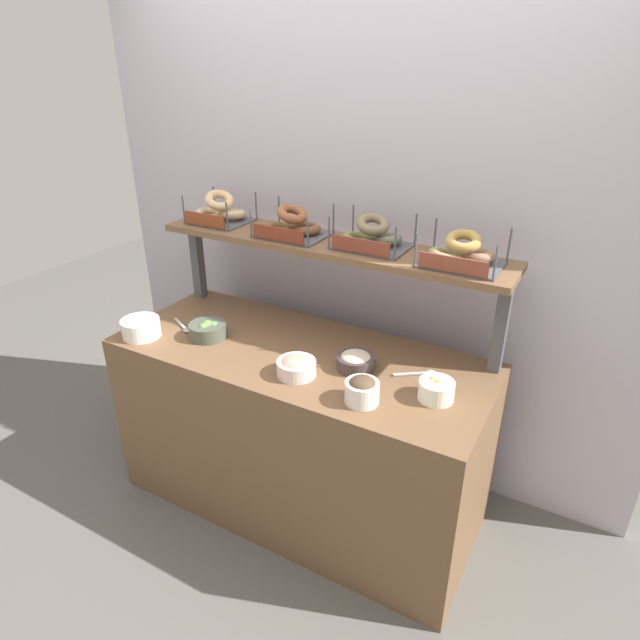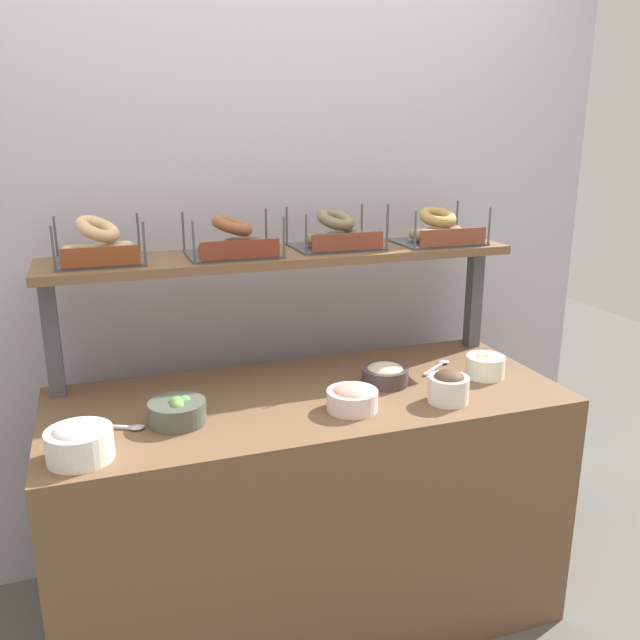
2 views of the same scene
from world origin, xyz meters
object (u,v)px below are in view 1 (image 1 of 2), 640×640
Objects in this scene: bowl_cream_cheese at (141,326)px; serving_spoon_near_plate at (184,327)px; bowl_veggie_mix at (208,330)px; bowl_chocolate_spread at (362,390)px; bowl_fruit_salad at (436,390)px; serving_spoon_by_edge at (422,373)px; bagel_basket_cinnamon_raisin at (292,226)px; bowl_tuna_salad at (356,361)px; bagel_basket_everything at (461,254)px; bagel_basket_poppy at (372,237)px; bowl_lox_spread at (296,366)px; bagel_basket_plain at (220,212)px.

bowl_cream_cheese is 0.20m from serving_spoon_near_plate.
bowl_veggie_mix is 0.85m from bowl_chocolate_spread.
serving_spoon_by_edge is at bearing 126.31° from bowl_fruit_salad.
serving_spoon_by_edge is 0.51× the size of bagel_basket_cinnamon_raisin.
bowl_veggie_mix is 0.16m from serving_spoon_near_plate.
bowl_tuna_salad is 0.92× the size of bowl_cream_cheese.
bagel_basket_everything is at bearing 39.03° from bowl_tuna_salad.
bowl_cream_cheese is 1.13m from bagel_basket_poppy.
bagel_basket_plain reaches higher than bowl_lox_spread.
bowl_tuna_salad is at bearing -29.31° from bagel_basket_cinnamon_raisin.
bowl_chocolate_spread is 0.84× the size of serving_spoon_by_edge.
bowl_chocolate_spread is 0.78× the size of serving_spoon_near_plate.
bagel_basket_cinnamon_raisin is at bearing 166.67° from serving_spoon_by_edge.
bowl_lox_spread is 0.52× the size of bagel_basket_everything.
bowl_lox_spread is 0.69m from serving_spoon_near_plate.
bagel_basket_cinnamon_raisin reaches higher than bowl_lox_spread.
bagel_basket_poppy is (0.79, 0.36, 0.47)m from serving_spoon_near_plate.
bowl_chocolate_spread is 0.32m from bowl_lox_spread.
bagel_basket_cinnamon_raisin reaches higher than bagel_basket_everything.
bowl_cream_cheese is 0.57× the size of bagel_basket_cinnamon_raisin.
bowl_tuna_salad is 0.59× the size of bagel_basket_plain.
bagel_basket_cinnamon_raisin reaches higher than bowl_chocolate_spread.
bowl_lox_spread reaches higher than serving_spoon_by_edge.
bowl_lox_spread is 0.52× the size of bagel_basket_poppy.
bagel_basket_poppy is at bearing 29.39° from bowl_cream_cheese.
bowl_tuna_salad is 0.52× the size of bagel_basket_poppy.
bagel_basket_everything is (0.19, 0.46, 0.42)m from bowl_chocolate_spread.
bowl_lox_spread is 0.79m from bagel_basket_everything.
bagel_basket_cinnamon_raisin is 0.99× the size of bagel_basket_poppy.
bowl_tuna_salad is at bearing 171.75° from bowl_fruit_salad.
bowl_fruit_salad and bowl_lox_spread have the same top height.
bagel_basket_plain is (-1.02, 0.49, 0.43)m from bowl_chocolate_spread.
bowl_lox_spread reaches higher than bowl_tuna_salad.
serving_spoon_near_plate is at bearing -178.96° from bowl_fruit_salad.
bagel_basket_everything is (1.19, 0.33, 0.47)m from serving_spoon_near_plate.
bagel_basket_everything is at bearing 18.25° from bowl_veggie_mix.
bowl_lox_spread is 0.66m from bagel_basket_cinnamon_raisin.
bowl_veggie_mix is 0.61m from bagel_basket_cinnamon_raisin.
bowl_fruit_salad is 0.54m from bagel_basket_everything.
serving_spoon_near_plate is at bearing -155.47° from bagel_basket_poppy.
bowl_fruit_salad is 0.98m from bagel_basket_cinnamon_raisin.
serving_spoon_near_plate is at bearing 172.59° from bowl_lox_spread.
bowl_chocolate_spread is at bearing -7.92° from bowl_lox_spread.
bowl_fruit_salad is (0.36, -0.05, 0.00)m from bowl_tuna_salad.
bowl_fruit_salad is 0.50× the size of bagel_basket_plain.
bowl_chocolate_spread is 0.43× the size of bagel_basket_cinnamon_raisin.
bowl_cream_cheese is 0.56× the size of bagel_basket_everything.
bagel_basket_plain is at bearing 178.97° from bagel_basket_everything.
serving_spoon_near_plate is 0.54× the size of bagel_basket_everything.
bagel_basket_everything is (0.50, 0.42, 0.44)m from bowl_lox_spread.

